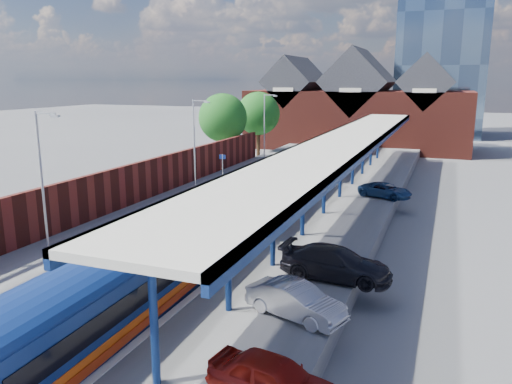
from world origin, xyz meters
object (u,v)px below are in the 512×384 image
lamp_post_c (196,138)px  parked_car_silver (296,301)px  platform_sign (223,164)px  parked_car_blue (385,190)px  lamp_post_b (43,173)px  lamp_post_d (266,122)px  parked_car_red (274,380)px  parked_car_dark (336,263)px  train (308,170)px

lamp_post_c → parked_car_silver: 23.45m
platform_sign → parked_car_blue: bearing=-0.0°
lamp_post_b → platform_sign: (1.36, 18.00, -2.30)m
lamp_post_d → parked_car_silver: size_ratio=1.84×
lamp_post_d → parked_car_silver: 37.43m
platform_sign → parked_car_red: bearing=-62.3°
parked_car_silver → parked_car_dark: parked_car_dark is taller
platform_sign → parked_car_red: (13.39, -25.55, -1.05)m
lamp_post_b → lamp_post_c: size_ratio=1.00×
lamp_post_c → train: bearing=31.1°
parked_car_red → parked_car_blue: bearing=10.1°
lamp_post_c → lamp_post_d: same height
parked_car_dark → parked_car_blue: (0.08, 16.51, -0.17)m
parked_car_silver → lamp_post_b: bearing=97.9°
lamp_post_b → parked_car_blue: 23.38m
train → parked_car_red: train is taller
parked_car_silver → platform_sign: bearing=49.8°
train → lamp_post_b: lamp_post_b is taller
platform_sign → parked_car_silver: 24.13m
lamp_post_d → parked_car_red: lamp_post_d is taller
lamp_post_c → platform_sign: lamp_post_c is taller
parked_car_blue → lamp_post_d: bearing=65.4°
lamp_post_b → parked_car_red: size_ratio=1.86×
platform_sign → parked_car_silver: (12.50, -20.61, -1.06)m
train → parked_car_red: 29.13m
lamp_post_d → platform_sign: 14.25m
train → parked_car_blue: 7.24m
parked_car_dark → parked_car_blue: 16.51m
train → lamp_post_b: size_ratio=9.42×
lamp_post_d → platform_sign: size_ratio=2.80×
lamp_post_d → parked_car_red: size_ratio=1.86×
parked_car_blue → parked_car_dark: bearing=-160.9°
lamp_post_b → lamp_post_d: (0.00, 32.00, 0.00)m
lamp_post_c → parked_car_blue: lamp_post_c is taller
parked_car_silver → parked_car_dark: bearing=10.5°
lamp_post_b → parked_car_silver: bearing=-10.7°
parked_car_dark → lamp_post_d: bearing=29.6°
train → parked_car_silver: 24.12m
parked_car_red → parked_car_dark: parked_car_dark is taller
train → lamp_post_b: 22.37m
train → lamp_post_d: 14.02m
lamp_post_b → parked_car_silver: lamp_post_b is taller
lamp_post_d → parked_car_red: bearing=-69.5°
train → lamp_post_c: (-7.86, -4.75, 2.87)m
parked_car_dark → parked_car_blue: parked_car_dark is taller
train → platform_sign: bearing=-157.1°
lamp_post_d → train: bearing=-55.1°
parked_car_dark → lamp_post_c: bearing=49.1°
parked_car_red → parked_car_blue: size_ratio=0.97×
parked_car_blue → train: bearing=86.9°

